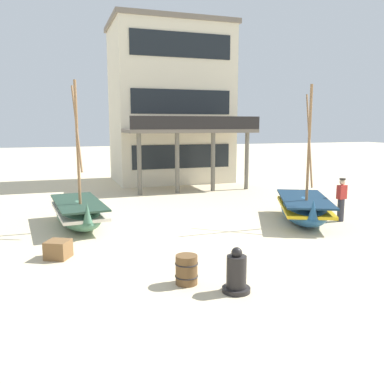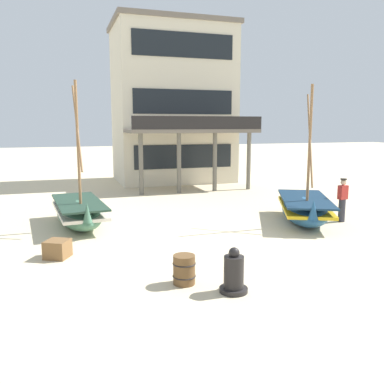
# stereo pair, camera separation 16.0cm
# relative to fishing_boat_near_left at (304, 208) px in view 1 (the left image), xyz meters

# --- Properties ---
(ground_plane) EXTENTS (120.00, 120.00, 0.00)m
(ground_plane) POSITION_rel_fishing_boat_near_left_xyz_m (-4.54, -0.95, -0.53)
(ground_plane) COLOR beige
(fishing_boat_near_left) EXTENTS (3.30, 4.48, 5.14)m
(fishing_boat_near_left) POSITION_rel_fishing_boat_near_left_xyz_m (0.00, 0.00, 0.00)
(fishing_boat_near_left) COLOR #23517A
(fishing_boat_near_left) RESTS_ON ground
(fishing_boat_centre_large) EXTENTS (1.94, 4.19, 5.22)m
(fishing_boat_centre_large) POSITION_rel_fishing_boat_near_left_xyz_m (-8.29, 1.99, 0.00)
(fishing_boat_centre_large) COLOR #427056
(fishing_boat_centre_large) RESTS_ON ground
(fisherman_by_hull) EXTENTS (0.39, 0.27, 1.68)m
(fisherman_by_hull) POSITION_rel_fishing_boat_near_left_xyz_m (1.43, -0.36, 0.30)
(fisherman_by_hull) COLOR #33333D
(fisherman_by_hull) RESTS_ON ground
(capstan_winch) EXTENTS (0.64, 0.64, 1.04)m
(capstan_winch) POSITION_rel_fishing_boat_near_left_xyz_m (-5.28, -5.30, -0.12)
(capstan_winch) COLOR black
(capstan_winch) RESTS_ON ground
(wooden_barrel) EXTENTS (0.56, 0.56, 0.70)m
(wooden_barrel) POSITION_rel_fishing_boat_near_left_xyz_m (-6.20, -4.50, -0.18)
(wooden_barrel) COLOR brown
(wooden_barrel) RESTS_ON ground
(cargo_crate) EXTENTS (0.83, 0.83, 0.51)m
(cargo_crate) POSITION_rel_fishing_boat_near_left_xyz_m (-9.05, -1.57, -0.28)
(cargo_crate) COLOR brown
(cargo_crate) RESTS_ON ground
(harbor_building_main) EXTENTS (7.63, 8.38, 10.10)m
(harbor_building_main) POSITION_rel_fishing_boat_near_left_xyz_m (-1.65, 13.19, 4.50)
(harbor_building_main) COLOR beige
(harbor_building_main) RESTS_ON ground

